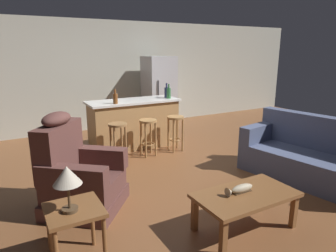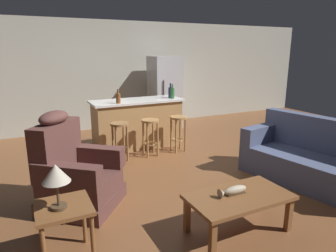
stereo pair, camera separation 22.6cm
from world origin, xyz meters
TOP-DOWN VIEW (x-y plane):
  - ground_plane at (0.00, 0.00)m, footprint 12.00×12.00m
  - back_wall at (0.00, 3.12)m, footprint 12.00×0.05m
  - coffee_table at (-0.09, -1.92)m, footprint 1.10×0.60m
  - fish_figurine at (-0.14, -1.88)m, footprint 0.34×0.10m
  - couch at (1.69, -1.40)m, footprint 1.18×2.02m
  - recliner_near_lamp at (-1.54, -0.59)m, footprint 1.18×1.18m
  - end_table at (-1.80, -1.60)m, footprint 0.48×0.48m
  - table_lamp at (-1.84, -1.63)m, footprint 0.24×0.24m
  - kitchen_island at (0.00, 1.35)m, footprint 1.80×0.70m
  - bar_stool_left at (-0.56, 0.72)m, footprint 0.32×0.32m
  - bar_stool_middle at (0.02, 0.72)m, footprint 0.32×0.32m
  - bar_stool_right at (0.59, 0.72)m, footprint 0.32×0.32m
  - refrigerator at (1.19, 2.55)m, footprint 0.70×0.69m
  - bottle_tall_green at (0.73, 1.32)m, footprint 0.09×0.09m
  - bottle_short_amber at (0.72, 1.21)m, footprint 0.08×0.08m
  - bottle_wine_dark at (-0.44, 1.12)m, footprint 0.09×0.09m

SIDE VIEW (x-z plane):
  - ground_plane at x=0.00m, z-range 0.00..0.00m
  - couch at x=1.69m, z-range -0.13..0.81m
  - coffee_table at x=-0.09m, z-range 0.15..0.57m
  - recliner_near_lamp at x=-1.54m, z-range -0.18..1.02m
  - end_table at x=-1.80m, z-range 0.18..0.74m
  - fish_figurine at x=-0.14m, z-range 0.41..0.51m
  - bar_stool_left at x=-0.56m, z-range 0.13..0.81m
  - bar_stool_middle at x=0.02m, z-range 0.13..0.81m
  - bar_stool_right at x=0.59m, z-range 0.13..0.81m
  - kitchen_island at x=0.00m, z-range 0.00..0.95m
  - table_lamp at x=-1.84m, z-range 0.66..1.07m
  - refrigerator at x=1.19m, z-range 0.00..1.76m
  - bottle_wine_dark at x=-0.44m, z-range 0.92..1.18m
  - bottle_short_amber at x=0.72m, z-range 0.91..1.21m
  - bottle_tall_green at x=0.73m, z-range 0.91..1.21m
  - back_wall at x=0.00m, z-range 0.00..2.60m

